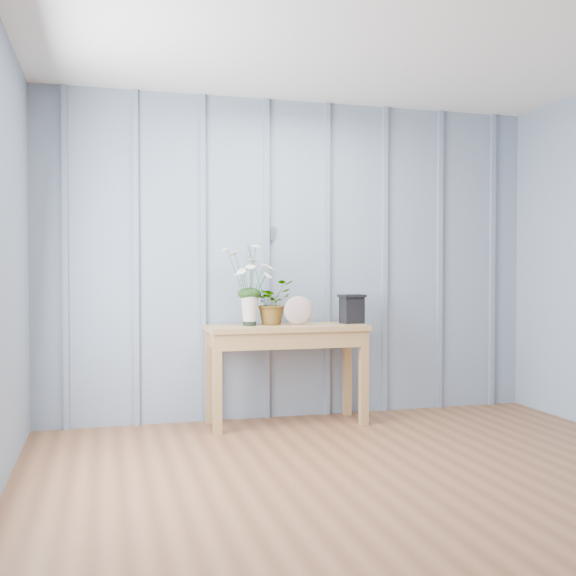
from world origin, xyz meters
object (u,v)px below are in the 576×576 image
object	(u,v)px
daisy_vase	(250,274)
felt_disc_vessel	(298,310)
sideboard	(286,340)
carved_box	(352,309)

from	to	relation	value
daisy_vase	felt_disc_vessel	world-z (taller)	daisy_vase
sideboard	carved_box	bearing A→B (deg)	0.94
sideboard	felt_disc_vessel	size ratio (longest dim) A/B	5.48
daisy_vase	carved_box	distance (m)	0.85
sideboard	carved_box	world-z (taller)	carved_box
felt_disc_vessel	sideboard	bearing A→B (deg)	167.80
daisy_vase	carved_box	xyz separation A→B (m)	(0.81, 0.00, -0.27)
daisy_vase	felt_disc_vessel	size ratio (longest dim) A/B	2.80
sideboard	carved_box	xyz separation A→B (m)	(0.53, 0.01, 0.23)
sideboard	felt_disc_vessel	bearing A→B (deg)	-19.57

